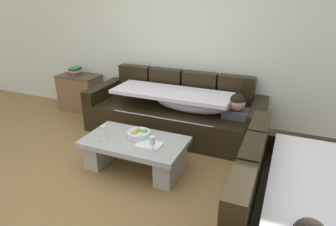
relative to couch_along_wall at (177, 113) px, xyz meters
name	(u,v)px	position (x,y,z in m)	size (l,w,h in m)	color
ground_plane	(99,189)	(-0.26, -1.63, -0.33)	(14.00, 14.00, 0.00)	olive
back_wall	(174,37)	(-0.26, 0.52, 1.02)	(9.00, 0.10, 2.70)	silver
couch_along_wall	(177,113)	(0.00, 0.00, 0.00)	(2.57, 0.92, 0.88)	black
couch_near_window	(291,214)	(1.63, -1.65, 0.01)	(0.92, 1.90, 0.88)	black
coffee_table	(135,150)	(-0.10, -1.09, -0.09)	(1.20, 0.68, 0.38)	#A2A49D
fruit_bowl	(139,134)	(-0.09, -1.01, 0.09)	(0.28, 0.28, 0.10)	silver
wine_glass_near_left	(103,130)	(-0.44, -1.21, 0.17)	(0.07, 0.07, 0.17)	silver
wine_glass_near_right	(152,141)	(0.20, -1.23, 0.17)	(0.07, 0.07, 0.17)	silver
open_magazine	(149,144)	(0.11, -1.13, 0.06)	(0.28, 0.21, 0.01)	white
side_cabinet	(80,93)	(-1.94, 0.22, -0.01)	(0.72, 0.44, 0.64)	brown
book_stack_on_cabinet	(75,71)	(-2.00, 0.22, 0.38)	(0.18, 0.23, 0.14)	#72337F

